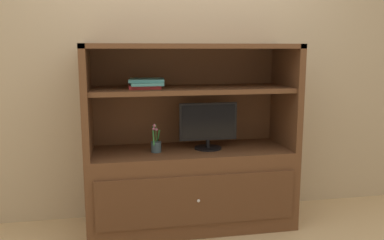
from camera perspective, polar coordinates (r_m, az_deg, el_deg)
painted_rear_wall at (r=3.54m, az=-1.22°, el=9.23°), size 6.00×0.10×2.80m
media_console at (r=3.34m, az=-0.18°, el=-6.87°), size 1.66×0.62×1.48m
tv_monitor at (r=3.27m, az=2.29°, el=-0.73°), size 0.47×0.22×0.38m
potted_plant at (r=3.20m, az=-5.10°, el=-3.55°), size 0.08×0.10×0.23m
magazine_stack at (r=3.15m, az=-6.56°, el=5.16°), size 0.29×0.34×0.07m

